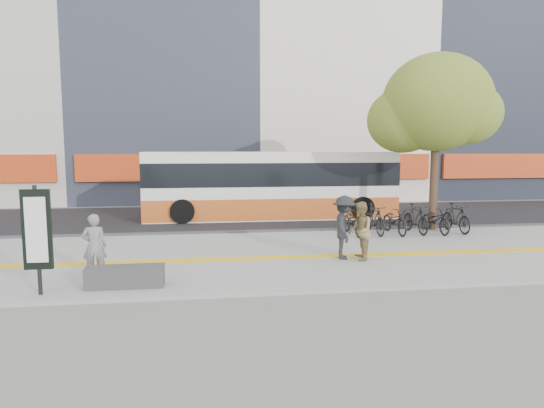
{
  "coord_description": "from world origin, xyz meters",
  "views": [
    {
      "loc": [
        -0.86,
        -11.21,
        2.99
      ],
      "look_at": [
        0.97,
        2.0,
        1.42
      ],
      "focal_mm": 31.12,
      "sensor_mm": 36.0,
      "label": 1
    }
  ],
  "objects": [
    {
      "name": "ground",
      "position": [
        0.0,
        0.0,
        0.0
      ],
      "size": [
        120.0,
        120.0,
        0.0
      ],
      "primitive_type": "plane",
      "color": "slate",
      "rests_on": "ground"
    },
    {
      "name": "sidewalk",
      "position": [
        0.0,
        1.5,
        0.04
      ],
      "size": [
        40.0,
        7.0,
        0.08
      ],
      "primitive_type": "cube",
      "color": "gray",
      "rests_on": "ground"
    },
    {
      "name": "tactile_strip",
      "position": [
        0.0,
        1.0,
        0.09
      ],
      "size": [
        40.0,
        0.45,
        0.01
      ],
      "primitive_type": "cube",
      "color": "gold",
      "rests_on": "sidewalk"
    },
    {
      "name": "street",
      "position": [
        0.0,
        9.0,
        0.03
      ],
      "size": [
        40.0,
        8.0,
        0.06
      ],
      "primitive_type": "cube",
      "color": "black",
      "rests_on": "ground"
    },
    {
      "name": "curb",
      "position": [
        0.0,
        5.0,
        0.07
      ],
      "size": [
        40.0,
        0.25,
        0.14
      ],
      "primitive_type": "cube",
      "color": "#323234",
      "rests_on": "ground"
    },
    {
      "name": "bench",
      "position": [
        -2.6,
        -1.2,
        0.3
      ],
      "size": [
        1.6,
        0.45,
        0.45
      ],
      "primitive_type": "cube",
      "color": "#323234",
      "rests_on": "sidewalk"
    },
    {
      "name": "signboard",
      "position": [
        -4.2,
        -1.51,
        1.37
      ],
      "size": [
        0.55,
        0.1,
        2.2
      ],
      "color": "black",
      "rests_on": "sidewalk"
    },
    {
      "name": "street_tree",
      "position": [
        7.18,
        4.82,
        4.51
      ],
      "size": [
        4.4,
        3.8,
        6.31
      ],
      "color": "#3A251A",
      "rests_on": "sidewalk"
    },
    {
      "name": "bus",
      "position": [
        1.83,
        8.5,
        1.37
      ],
      "size": [
        10.49,
        2.49,
        2.79
      ],
      "color": "white",
      "rests_on": "street"
    },
    {
      "name": "bicycle_row",
      "position": [
        5.83,
        4.0,
        0.57
      ],
      "size": [
        4.37,
        1.8,
        1.03
      ],
      "color": "black",
      "rests_on": "sidewalk"
    },
    {
      "name": "seated_woman",
      "position": [
        -3.4,
        -0.34,
        0.81
      ],
      "size": [
        0.58,
        0.43,
        1.46
      ],
      "primitive_type": "imported",
      "rotation": [
        0.0,
        0.0,
        3.31
      ],
      "color": "black",
      "rests_on": "sidewalk"
    },
    {
      "name": "pedestrian_tan",
      "position": [
        3.08,
        0.5,
        0.85
      ],
      "size": [
        0.72,
        0.85,
        1.54
      ],
      "primitive_type": "imported",
      "rotation": [
        0.0,
        0.0,
        -1.76
      ],
      "color": "olive",
      "rests_on": "sidewalk"
    },
    {
      "name": "pedestrian_dark",
      "position": [
        2.71,
        0.69,
        0.92
      ],
      "size": [
        0.86,
        1.2,
        1.68
      ],
      "primitive_type": "imported",
      "rotation": [
        0.0,
        0.0,
        1.34
      ],
      "color": "black",
      "rests_on": "sidewalk"
    }
  ]
}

